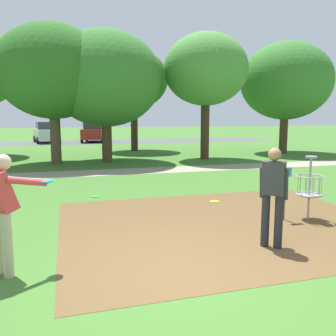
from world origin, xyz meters
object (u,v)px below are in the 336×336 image
at_px(frisbee_scattered_a, 96,196).
at_px(tree_near_right, 134,80).
at_px(disc_golf_basket, 307,185).
at_px(tree_near_left, 286,81).
at_px(tree_mid_center, 105,79).
at_px(player_foreground_watching, 3,207).
at_px(parked_car_leftmost, 46,132).
at_px(frisbee_near_basket, 215,202).
at_px(player_throwing, 273,192).
at_px(parked_car_center_left, 94,132).
at_px(tree_far_right, 53,72).
at_px(tree_mid_left, 206,70).

height_order(frisbee_scattered_a, tree_near_right, tree_near_right).
xyz_separation_m(disc_golf_basket, tree_near_right, (-0.48, 17.03, 3.93)).
bearing_deg(tree_near_left, tree_mid_center, -172.70).
xyz_separation_m(player_foreground_watching, parked_car_leftmost, (-0.67, 27.90, -0.06)).
height_order(frisbee_near_basket, parked_car_leftmost, parked_car_leftmost).
relative_size(frisbee_near_basket, frisbee_scattered_a, 1.07).
bearing_deg(frisbee_near_basket, tree_near_left, 48.87).
xyz_separation_m(player_throwing, frisbee_near_basket, (0.40, 3.28, -0.96)).
height_order(tree_near_right, parked_car_center_left, tree_near_right).
relative_size(tree_near_left, tree_far_right, 1.04).
relative_size(frisbee_near_basket, tree_near_left, 0.04).
relative_size(disc_golf_basket, tree_far_right, 0.21).
height_order(frisbee_near_basket, parked_car_center_left, parked_car_center_left).
bearing_deg(frisbee_scattered_a, disc_golf_basket, -39.84).
bearing_deg(tree_mid_center, tree_near_right, 66.01).
bearing_deg(tree_mid_center, player_throwing, -84.16).
xyz_separation_m(player_throwing, parked_car_center_left, (-0.73, 27.94, -0.05)).
xyz_separation_m(tree_near_left, tree_far_right, (-13.65, -1.51, -0.10)).
relative_size(player_throwing, frisbee_near_basket, 6.94).
relative_size(disc_golf_basket, tree_mid_center, 0.22).
bearing_deg(player_foreground_watching, tree_mid_left, 56.77).
relative_size(tree_near_right, parked_car_center_left, 1.48).
bearing_deg(tree_far_right, tree_mid_center, 1.78).
bearing_deg(parked_car_center_left, frisbee_scattered_a, -94.52).
height_order(tree_mid_center, tree_far_right, tree_far_right).
bearing_deg(disc_golf_basket, tree_near_right, 91.63).
distance_m(disc_golf_basket, tree_mid_left, 12.03).
xyz_separation_m(parked_car_leftmost, parked_car_center_left, (4.13, -0.09, 0.00)).
bearing_deg(tree_mid_left, tree_near_right, 114.61).
relative_size(player_throwing, tree_far_right, 0.26).
bearing_deg(parked_car_leftmost, frisbee_near_basket, -78.00).
bearing_deg(player_throwing, tree_mid_left, 72.73).
distance_m(tree_mid_center, tree_far_right, 2.46).
distance_m(tree_near_left, tree_mid_left, 6.28).
distance_m(player_throwing, parked_car_center_left, 27.95).
bearing_deg(frisbee_near_basket, player_foreground_watching, -145.55).
bearing_deg(frisbee_scattered_a, player_throwing, -61.84).
bearing_deg(disc_golf_basket, tree_far_right, 115.42).
relative_size(frisbee_near_basket, tree_near_right, 0.04).
height_order(player_throwing, tree_near_right, tree_near_right).
distance_m(disc_golf_basket, frisbee_near_basket, 2.50).
bearing_deg(parked_car_center_left, tree_near_left, -52.38).
bearing_deg(parked_car_center_left, disc_golf_basket, -84.88).
distance_m(frisbee_scattered_a, tree_far_right, 9.05).
height_order(player_throwing, tree_far_right, tree_far_right).
xyz_separation_m(frisbee_near_basket, tree_near_left, (9.49, 10.87, 4.42)).
xyz_separation_m(tree_far_right, parked_car_leftmost, (-1.11, 15.39, -3.40)).
distance_m(player_throwing, tree_near_left, 17.61).
bearing_deg(parked_car_center_left, player_throwing, -88.51).
distance_m(frisbee_scattered_a, parked_car_center_left, 23.25).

